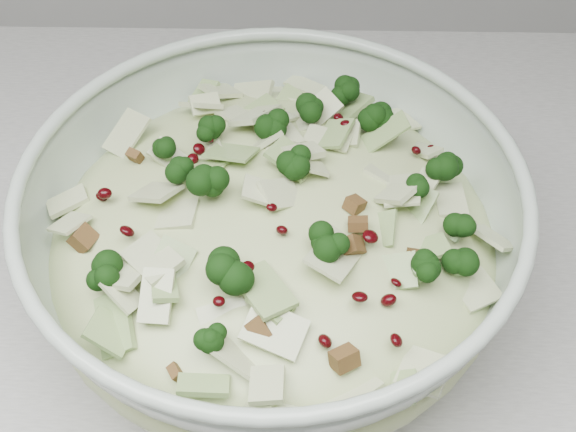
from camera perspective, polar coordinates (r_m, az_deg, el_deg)
The scene contains 2 objects.
mixing_bowl at distance 0.58m, azimuth -1.06°, elevation -2.11°, with size 0.36×0.36×0.14m.
salad at distance 0.57m, azimuth -1.10°, elevation -0.63°, with size 0.41×0.41×0.14m.
Camera 1 is at (-0.51, 1.23, 1.42)m, focal length 50.00 mm.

